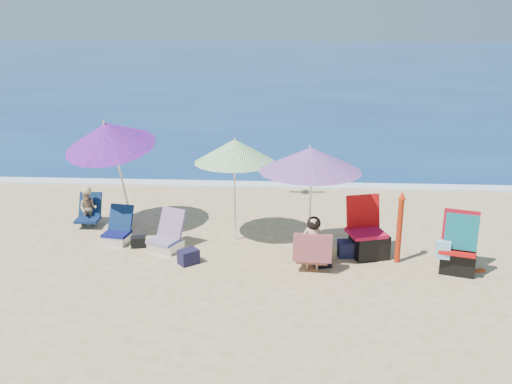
# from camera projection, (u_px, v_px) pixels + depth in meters

# --- Properties ---
(ground) EXTENTS (120.00, 120.00, 0.00)m
(ground) POSITION_uv_depth(u_px,v_px,m) (270.00, 270.00, 9.93)
(ground) COLOR #D8BC84
(ground) RESTS_ON ground
(sea) EXTENTS (120.00, 80.00, 0.12)m
(sea) POSITION_uv_depth(u_px,v_px,m) (288.00, 62.00, 52.82)
(sea) COLOR navy
(sea) RESTS_ON ground
(foam) EXTENTS (120.00, 0.50, 0.04)m
(foam) POSITION_uv_depth(u_px,v_px,m) (277.00, 185.00, 14.78)
(foam) COLOR white
(foam) RESTS_ON ground
(umbrella_turquoise) EXTENTS (1.93, 1.93, 2.08)m
(umbrella_turquoise) POSITION_uv_depth(u_px,v_px,m) (311.00, 159.00, 9.94)
(umbrella_turquoise) COLOR silver
(umbrella_turquoise) RESTS_ON ground
(umbrella_striped) EXTENTS (1.65, 1.65, 2.05)m
(umbrella_striped) POSITION_uv_depth(u_px,v_px,m) (235.00, 151.00, 10.72)
(umbrella_striped) COLOR white
(umbrella_striped) RESTS_ON ground
(umbrella_blue) EXTENTS (2.23, 2.28, 2.43)m
(umbrella_blue) POSITION_uv_depth(u_px,v_px,m) (108.00, 135.00, 11.12)
(umbrella_blue) COLOR silver
(umbrella_blue) RESTS_ON ground
(furled_umbrella) EXTENTS (0.15, 0.18, 1.31)m
(furled_umbrella) POSITION_uv_depth(u_px,v_px,m) (400.00, 224.00, 10.05)
(furled_umbrella) COLOR #A5250B
(furled_umbrella) RESTS_ON ground
(chair_navy) EXTENTS (0.58, 0.70, 0.68)m
(chair_navy) POSITION_uv_depth(u_px,v_px,m) (117.00, 233.00, 11.11)
(chair_navy) COLOR #0D114C
(chair_navy) RESTS_ON ground
(chair_rainbow) EXTENTS (0.74, 0.79, 0.73)m
(chair_rainbow) POSITION_uv_depth(u_px,v_px,m) (167.00, 239.00, 10.77)
(chair_rainbow) COLOR #C46745
(chair_rainbow) RESTS_ON ground
(camp_chair_left) EXTENTS (0.81, 0.80, 1.09)m
(camp_chair_left) POSITION_uv_depth(u_px,v_px,m) (368.00, 239.00, 10.43)
(camp_chair_left) COLOR #AE0C2F
(camp_chair_left) RESTS_ON ground
(camp_chair_right) EXTENTS (0.80, 0.78, 1.09)m
(camp_chair_right) POSITION_uv_depth(u_px,v_px,m) (458.00, 250.00, 9.75)
(camp_chair_right) COLOR red
(camp_chair_right) RESTS_ON ground
(person_center) EXTENTS (0.68, 0.58, 0.97)m
(person_center) POSITION_uv_depth(u_px,v_px,m) (312.00, 245.00, 9.79)
(person_center) COLOR tan
(person_center) RESTS_ON ground
(person_left) EXTENTS (0.48, 0.60, 0.85)m
(person_left) POSITION_uv_depth(u_px,v_px,m) (88.00, 208.00, 11.90)
(person_left) COLOR tan
(person_left) RESTS_ON ground
(bag_navy_a) EXTENTS (0.41, 0.40, 0.26)m
(bag_navy_a) POSITION_uv_depth(u_px,v_px,m) (189.00, 257.00, 10.14)
(bag_navy_a) COLOR #181631
(bag_navy_a) RESTS_ON ground
(bag_black_a) EXTENTS (0.31, 0.25, 0.20)m
(bag_black_a) POSITION_uv_depth(u_px,v_px,m) (138.00, 242.00, 10.89)
(bag_black_a) COLOR black
(bag_black_a) RESTS_ON ground
(bag_tan) EXTENTS (0.32, 0.26, 0.24)m
(bag_tan) POSITION_uv_depth(u_px,v_px,m) (327.00, 251.00, 10.41)
(bag_tan) COLOR tan
(bag_tan) RESTS_ON ground
(bag_navy_b) EXTENTS (0.41, 0.33, 0.29)m
(bag_navy_b) POSITION_uv_depth(u_px,v_px,m) (348.00, 249.00, 10.47)
(bag_navy_b) COLOR #1C1E3D
(bag_navy_b) RESTS_ON ground
(bag_black_b) EXTENTS (0.33, 0.26, 0.22)m
(bag_black_b) POSITION_uv_depth(u_px,v_px,m) (323.00, 261.00, 10.04)
(bag_black_b) COLOR black
(bag_black_b) RESTS_ON ground
(orange_item) EXTENTS (0.25, 0.16, 0.03)m
(orange_item) POSITION_uv_depth(u_px,v_px,m) (478.00, 271.00, 9.87)
(orange_item) COLOR #E14517
(orange_item) RESTS_ON ground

